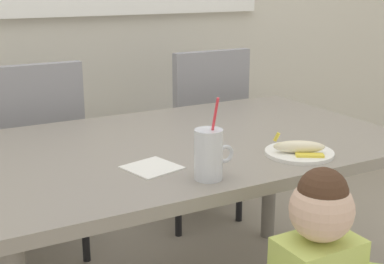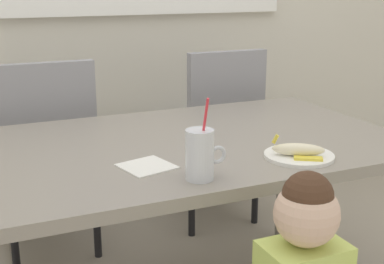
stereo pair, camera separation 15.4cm
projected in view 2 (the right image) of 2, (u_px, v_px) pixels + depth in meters
dining_table at (188, 163)px, 1.97m from camera, size 1.57×0.97×0.73m
dining_chair_left at (47, 149)px, 2.47m from camera, size 0.44×0.45×0.96m
dining_chair_right at (216, 127)px, 2.84m from camera, size 0.44×0.45×0.96m
milk_cup at (200, 157)px, 1.55m from camera, size 0.13×0.08×0.25m
snack_plate at (299, 156)px, 1.76m from camera, size 0.23×0.23×0.01m
peeled_banana at (299, 150)px, 1.73m from camera, size 0.17×0.15×0.07m
paper_napkin at (147, 166)px, 1.67m from camera, size 0.18×0.18×0.00m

